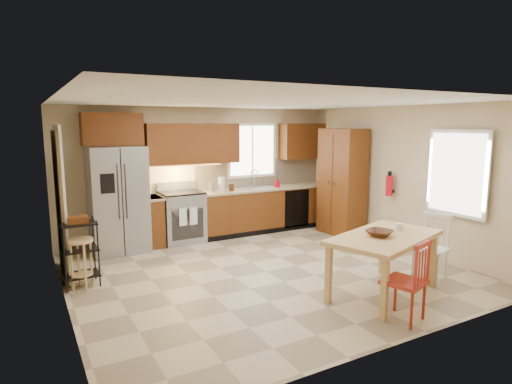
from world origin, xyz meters
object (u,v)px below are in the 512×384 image
object	(u,v)px
refrigerator	(118,200)
dining_table	(384,265)
table_jar	(399,228)
range_stove	(182,218)
table_bowl	(379,237)
chair_white	(431,248)
bar_stool	(82,264)
soap_bottle	(277,183)
chair_red	(404,280)
fire_extinguisher	(389,186)
pantry	(342,182)
utility_cart	(80,253)

from	to	relation	value
refrigerator	dining_table	bearing A→B (deg)	-54.37
dining_table	table_jar	size ratio (longest dim) A/B	11.51
range_stove	table_bowl	size ratio (longest dim) A/B	2.86
refrigerator	table_bowl	distance (m)	4.38
chair_white	bar_stool	bearing A→B (deg)	46.44
soap_bottle	chair_red	xyz separation A→B (m)	(-0.95, -4.23, -0.53)
fire_extinguisher	table_jar	world-z (taller)	fire_extinguisher
soap_bottle	pantry	xyz separation A→B (m)	(0.95, -0.90, 0.05)
soap_bottle	table_bowl	bearing A→B (deg)	-101.04
chair_red	utility_cart	xyz separation A→B (m)	(-3.03, 2.86, -0.01)
table_bowl	bar_stool	bearing A→B (deg)	147.33
soap_bottle	chair_white	distance (m)	3.58
dining_table	table_bowl	world-z (taller)	table_bowl
pantry	dining_table	xyz separation A→B (m)	(-1.55, -2.68, -0.66)
table_jar	dining_table	bearing A→B (deg)	-164.05
refrigerator	pantry	xyz separation A→B (m)	(4.13, -0.93, 0.14)
soap_bottle	dining_table	world-z (taller)	soap_bottle
refrigerator	range_stove	size ratio (longest dim) A/B	1.98
refrigerator	dining_table	xyz separation A→B (m)	(2.58, -3.60, -0.52)
range_stove	pantry	size ratio (longest dim) A/B	0.44
soap_bottle	table_jar	world-z (taller)	soap_bottle
bar_stool	chair_red	bearing A→B (deg)	-65.79
pantry	utility_cart	distance (m)	4.99
pantry	table_bowl	world-z (taller)	pantry
pantry	table_jar	distance (m)	2.85
pantry	bar_stool	bearing A→B (deg)	-173.38
refrigerator	chair_red	world-z (taller)	refrigerator
soap_bottle	chair_red	size ratio (longest dim) A/B	0.20
pantry	fire_extinguisher	world-z (taller)	pantry
pantry	dining_table	distance (m)	3.16
refrigerator	table_jar	size ratio (longest dim) A/B	13.19
refrigerator	fire_extinguisher	distance (m)	4.76
chair_white	range_stove	bearing A→B (deg)	15.22
table_jar	chair_red	bearing A→B (deg)	-132.95
refrigerator	table_jar	xyz separation A→B (m)	(2.93, -3.50, -0.10)
chair_white	pantry	bearing A→B (deg)	-31.01
table_bowl	fire_extinguisher	bearing A→B (deg)	41.37
dining_table	table_jar	xyz separation A→B (m)	(0.35, 0.10, 0.43)
refrigerator	soap_bottle	bearing A→B (deg)	-0.45
refrigerator	bar_stool	distance (m)	1.79
chair_white	utility_cart	world-z (taller)	chair_white
fire_extinguisher	chair_white	xyz separation A→B (m)	(-0.80, -1.58, -0.63)
chair_red	table_jar	xyz separation A→B (m)	(0.70, 0.75, 0.35)
table_jar	bar_stool	world-z (taller)	table_jar
refrigerator	chair_white	distance (m)	5.03
fire_extinguisher	table_jar	xyz separation A→B (m)	(-1.40, -1.53, -0.29)
chair_red	refrigerator	bearing A→B (deg)	99.51
refrigerator	utility_cart	xyz separation A→B (m)	(-0.80, -1.39, -0.45)
range_stove	pantry	bearing A→B (deg)	-18.29
chair_white	bar_stool	xyz separation A→B (m)	(-4.33, 2.05, -0.12)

